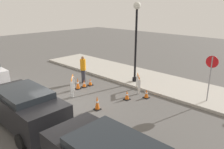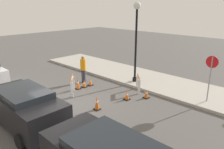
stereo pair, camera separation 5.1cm
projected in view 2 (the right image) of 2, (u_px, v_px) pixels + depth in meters
The scene contains 14 objects.
ground_plane at pixel (65, 108), 10.79m from camera, with size 60.00×60.00×0.00m, color #565451.
sidewalk_slab at pixel (141, 78), 15.07m from camera, with size 18.00×3.54×0.15m.
streetlamp_post at pixel (136, 32), 13.23m from camera, with size 0.44×0.44×4.91m.
stop_sign at pixel (211, 71), 10.76m from camera, with size 0.60×0.06×2.37m.
barricade_0 at pixel (72, 84), 12.36m from camera, with size 0.82×0.75×1.04m.
barricade_1 at pixel (138, 83), 12.76m from camera, with size 0.72×0.72×0.98m.
traffic_cone_0 at pixel (97, 103), 10.53m from camera, with size 0.30×0.30×0.72m.
traffic_cone_1 at pixel (84, 84), 13.48m from camera, with size 0.30×0.30×0.46m.
traffic_cone_2 at pixel (90, 82), 13.78m from camera, with size 0.30×0.30×0.46m.
traffic_cone_3 at pixel (78, 84), 13.16m from camera, with size 0.30×0.30×0.71m.
traffic_cone_4 at pixel (146, 94), 11.89m from camera, with size 0.30×0.30×0.49m.
traffic_cone_5 at pixel (127, 95), 11.69m from camera, with size 0.30×0.30×0.50m.
person_worker at pixel (83, 68), 14.14m from camera, with size 0.40×0.40×1.75m.
parked_car_1 at pixel (25, 106), 8.87m from camera, with size 4.20×1.90×1.65m.
Camera 2 is at (8.47, -5.42, 4.85)m, focal length 35.00 mm.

